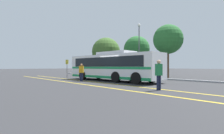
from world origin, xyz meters
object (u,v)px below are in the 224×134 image
transit_bus (112,66)px  pedestrian_0 (81,71)px  parked_car_1 (120,73)px  tree_0 (137,49)px  bus_stop_sign (67,66)px  tree_2 (168,39)px  parked_car_0 (93,71)px  street_lamp (139,43)px  pedestrian_1 (159,73)px  tree_1 (106,52)px

transit_bus → pedestrian_0: bearing=147.1°
parked_car_1 → tree_0: tree_0 is taller
bus_stop_sign → tree_2: bearing=-43.7°
parked_car_0 → street_lamp: bearing=-69.6°
bus_stop_sign → street_lamp: 10.15m
parked_car_0 → parked_car_1: 6.51m
street_lamp → tree_2: (3.38, 1.74, 0.28)m
parked_car_1 → tree_2: tree_2 is taller
street_lamp → parked_car_0: bearing=-163.0°
transit_bus → street_lamp: street_lamp is taller
transit_bus → tree_0: (-5.38, 10.37, 2.84)m
pedestrian_0 → tree_2: bearing=-137.4°
tree_2 → parked_car_1: bearing=-135.2°
pedestrian_0 → pedestrian_1: (8.73, 0.05, 0.08)m
transit_bus → tree_1: size_ratio=1.69×
parked_car_0 → parked_car_1: parked_car_0 is taller
pedestrian_0 → tree_2: tree_2 is taller
bus_stop_sign → tree_1: 10.76m
parked_car_0 → street_lamp: (7.58, 2.32, 3.97)m
bus_stop_sign → street_lamp: size_ratio=0.32×
street_lamp → tree_2: bearing=27.2°
bus_stop_sign → tree_1: (-3.83, 9.70, 2.63)m
parked_car_0 → transit_bus: bearing=-112.0°
bus_stop_sign → tree_1: tree_1 is taller
parked_car_0 → parked_car_1: (6.50, -0.36, -0.10)m
pedestrian_1 → parked_car_1: bearing=-109.1°
parked_car_0 → pedestrian_0: (8.14, -7.29, 0.25)m
parked_car_0 → pedestrian_1: pedestrian_1 is taller
tree_1 → tree_0: bearing=20.9°
parked_car_1 → tree_0: size_ratio=0.75×
tree_1 → parked_car_1: bearing=-28.1°
pedestrian_1 → tree_2: (-5.91, 11.30, 3.92)m
transit_bus → parked_car_1: bearing=32.6°
bus_stop_sign → parked_car_0: bearing=20.0°
tree_2 → bus_stop_sign: bearing=-129.6°
pedestrian_0 → bus_stop_sign: (-5.47, 1.33, 0.50)m
pedestrian_0 → bus_stop_sign: size_ratio=0.74×
transit_bus → pedestrian_1: transit_bus is taller
transit_bus → tree_0: bearing=23.3°
street_lamp → tree_1: bearing=170.8°
pedestrian_1 → bus_stop_sign: size_ratio=0.79×
street_lamp → tree_0: (-3.32, 3.49, -0.37)m
pedestrian_1 → tree_0: (-12.61, 13.05, 3.27)m
parked_car_1 → tree_1: size_ratio=0.73×
tree_0 → tree_1: (-5.42, -2.07, -0.22)m
pedestrian_0 → tree_1: (-9.30, 11.04, 3.13)m
street_lamp → pedestrian_0: bearing=-86.7°
street_lamp → tree_2: 3.81m
parked_car_0 → tree_0: 8.05m
street_lamp → pedestrian_1: bearing=-45.8°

